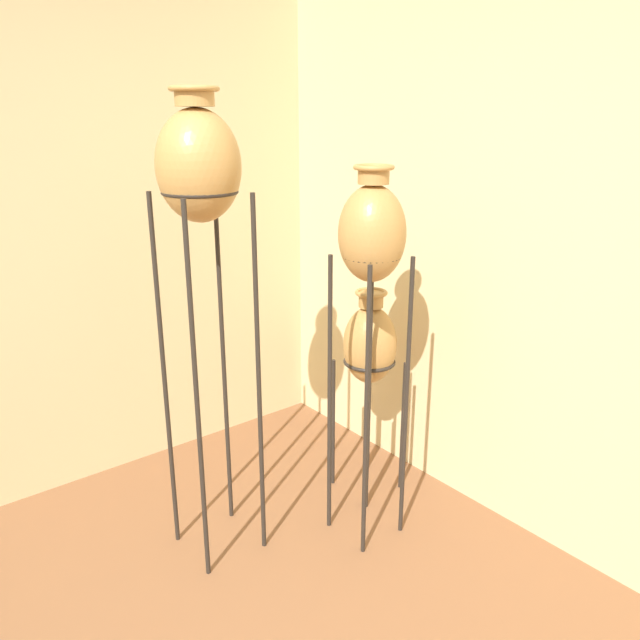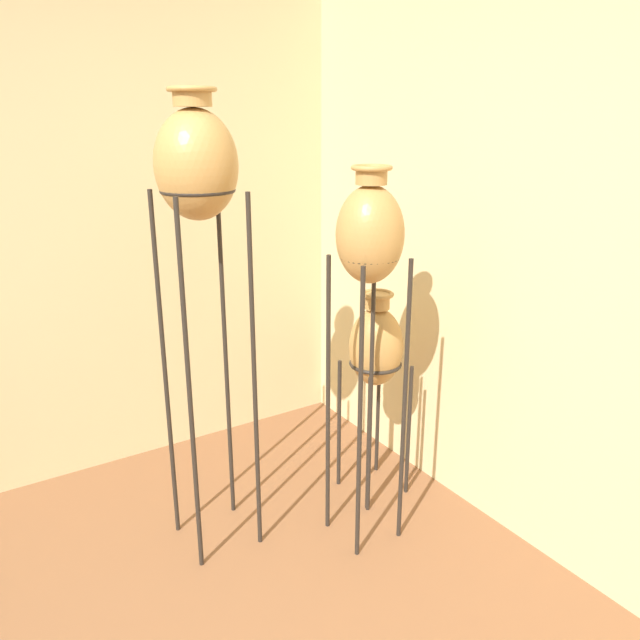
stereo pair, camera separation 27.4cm
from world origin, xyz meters
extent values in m
cylinder|color=#28231E|center=(0.81, 1.05, 0.80)|extent=(0.02, 0.02, 1.59)
cylinder|color=#28231E|center=(1.10, 1.05, 0.80)|extent=(0.02, 0.02, 1.59)
cylinder|color=#28231E|center=(0.81, 1.34, 0.80)|extent=(0.02, 0.02, 1.59)
cylinder|color=#28231E|center=(1.10, 1.34, 0.80)|extent=(0.02, 0.02, 1.59)
torus|color=#28231E|center=(0.95, 1.20, 1.59)|extent=(0.29, 0.29, 0.02)
ellipsoid|color=#B28447|center=(0.95, 1.20, 1.69)|extent=(0.32, 0.32, 0.42)
cylinder|color=#B28447|center=(0.95, 1.20, 1.93)|extent=(0.15, 0.15, 0.06)
torus|color=#B28447|center=(0.95, 1.20, 1.96)|extent=(0.19, 0.19, 0.02)
cylinder|color=#28231E|center=(1.42, 0.74, 0.66)|extent=(0.02, 0.02, 1.32)
cylinder|color=#28231E|center=(1.66, 0.74, 0.66)|extent=(0.02, 0.02, 1.32)
cylinder|color=#28231E|center=(1.42, 0.98, 0.66)|extent=(0.02, 0.02, 1.32)
cylinder|color=#28231E|center=(1.66, 0.98, 0.66)|extent=(0.02, 0.02, 1.32)
torus|color=#28231E|center=(1.54, 0.86, 1.32)|extent=(0.25, 0.25, 0.02)
ellipsoid|color=#B28447|center=(1.54, 0.86, 1.41)|extent=(0.28, 0.28, 0.40)
cylinder|color=#B28447|center=(1.54, 0.86, 1.64)|extent=(0.13, 0.13, 0.07)
torus|color=#B28447|center=(1.54, 0.86, 1.68)|extent=(0.16, 0.16, 0.02)
cylinder|color=#28231E|center=(1.67, 1.00, 0.35)|extent=(0.02, 0.02, 0.71)
cylinder|color=#28231E|center=(1.92, 1.00, 0.35)|extent=(0.02, 0.02, 0.71)
cylinder|color=#28231E|center=(1.67, 1.25, 0.35)|extent=(0.02, 0.02, 0.71)
cylinder|color=#28231E|center=(1.92, 1.25, 0.35)|extent=(0.02, 0.02, 0.71)
torus|color=#28231E|center=(1.80, 1.12, 0.71)|extent=(0.26, 0.26, 0.02)
ellipsoid|color=#B28447|center=(1.80, 1.12, 0.79)|extent=(0.27, 0.27, 0.39)
cylinder|color=#B28447|center=(1.80, 1.12, 1.03)|extent=(0.12, 0.12, 0.07)
torus|color=#B28447|center=(1.80, 1.12, 1.06)|extent=(0.16, 0.16, 0.02)
camera|label=1|loc=(-0.20, -0.97, 1.87)|focal=35.00mm
camera|label=2|loc=(0.02, -1.13, 1.87)|focal=35.00mm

